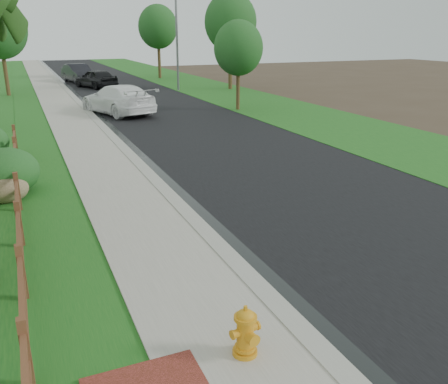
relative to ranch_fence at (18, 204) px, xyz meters
name	(u,v)px	position (x,y,z in m)	size (l,w,h in m)	color
ground	(279,340)	(3.60, -6.40, -0.62)	(120.00, 120.00, 0.00)	#3D2F21
road	(120,89)	(8.20, 28.60, -0.61)	(8.00, 90.00, 0.02)	black
curb	(67,91)	(4.00, 28.60, -0.56)	(0.40, 90.00, 0.12)	gray
wet_gutter	(72,91)	(4.35, 28.60, -0.60)	(0.50, 90.00, 0.00)	black
sidewalk	(50,91)	(2.70, 28.60, -0.57)	(2.20, 90.00, 0.10)	gray
grass_strip	(24,93)	(0.80, 28.60, -0.59)	(1.60, 90.00, 0.06)	#164F17
verge_far	(197,85)	(15.10, 28.60, -0.60)	(6.00, 90.00, 0.04)	#164F17
ranch_fence	(18,204)	(0.00, 0.00, 0.00)	(0.12, 16.92, 1.10)	#51371B
fire_hydrant	(245,332)	(2.92, -6.60, -0.15)	(0.53, 0.42, 0.80)	orange
white_suv	(118,99)	(5.60, 15.96, 0.24)	(2.34, 5.74, 1.67)	white
dark_car_mid	(96,78)	(6.52, 29.98, 0.18)	(1.84, 4.56, 1.55)	black
dark_car_far	(78,73)	(5.76, 35.30, 0.23)	(1.76, 5.05, 1.66)	black
streetlight	(175,28)	(12.14, 25.36, 4.18)	(1.96, 0.32, 8.47)	slate
boulder	(6,189)	(-0.30, 2.11, -0.22)	(1.18, 0.89, 0.79)	brown
shrub_c	(5,172)	(-0.30, 2.87, 0.08)	(1.93, 1.93, 1.40)	#1A4A1C
tree_near_right	(238,48)	(12.60, 14.58, 3.01)	(2.91, 2.91, 5.25)	#3E2C19
tree_mid_right	(230,22)	(16.60, 24.72, 4.63)	(4.17, 4.17, 7.55)	#3E2C19
tree_far_right	(158,27)	(13.87, 36.21, 4.36)	(3.86, 3.86, 7.11)	#3E2C19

